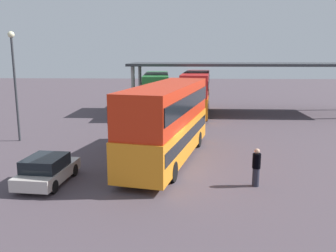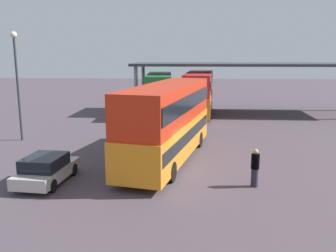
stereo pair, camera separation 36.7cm
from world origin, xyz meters
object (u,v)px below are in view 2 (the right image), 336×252
object	(u,v)px
pedestrian_waiting	(255,168)
parked_hatchback	(46,169)
double_decker_main	(168,119)
lamppost_tall	(17,73)
double_decker_near_canopy	(160,92)
double_decker_mid_row	(199,92)

from	to	relation	value
pedestrian_waiting	parked_hatchback	bearing A→B (deg)	6.67
double_decker_main	lamppost_tall	bearing A→B (deg)	81.20
double_decker_near_canopy	pedestrian_waiting	xyz separation A→B (m)	(6.04, -20.48, -1.31)
double_decker_main	double_decker_near_canopy	world-z (taller)	double_decker_main
parked_hatchback	lamppost_tall	bearing A→B (deg)	37.06
double_decker_near_canopy	pedestrian_waiting	distance (m)	21.39
double_decker_main	pedestrian_waiting	bearing A→B (deg)	-120.63
double_decker_near_canopy	lamppost_tall	world-z (taller)	lamppost_tall
double_decker_near_canopy	lamppost_tall	distance (m)	15.32
double_decker_main	parked_hatchback	distance (m)	7.07
double_decker_main	pedestrian_waiting	xyz separation A→B (m)	(4.22, -3.99, -1.48)
double_decker_mid_row	pedestrian_waiting	bearing A→B (deg)	-169.19
lamppost_tall	double_decker_near_canopy	bearing A→B (deg)	54.37
double_decker_mid_row	pedestrian_waiting	distance (m)	19.79
parked_hatchback	double_decker_near_canopy	distance (m)	20.93
double_decker_main	double_decker_near_canopy	bearing A→B (deg)	19.12
lamppost_tall	pedestrian_waiting	world-z (taller)	lamppost_tall
parked_hatchback	double_decker_mid_row	xyz separation A→B (m)	(7.71, 19.69, 1.63)
pedestrian_waiting	double_decker_near_canopy	bearing A→B (deg)	-67.26
double_decker_main	lamppost_tall	distance (m)	11.66
parked_hatchback	lamppost_tall	world-z (taller)	lamppost_tall
lamppost_tall	pedestrian_waiting	distance (m)	17.38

